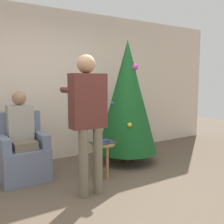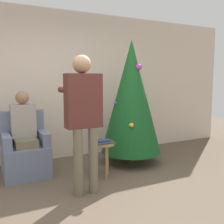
{
  "view_description": "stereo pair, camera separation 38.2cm",
  "coord_description": "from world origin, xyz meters",
  "views": [
    {
      "loc": [
        -1.55,
        -2.32,
        1.45
      ],
      "look_at": [
        0.52,
        0.93,
        0.98
      ],
      "focal_mm": 42.0,
      "sensor_mm": 36.0,
      "label": 1
    },
    {
      "loc": [
        -1.22,
        -2.51,
        1.45
      ],
      "look_at": [
        0.52,
        0.93,
        0.98
      ],
      "focal_mm": 42.0,
      "sensor_mm": 36.0,
      "label": 2
    }
  ],
  "objects": [
    {
      "name": "ground_plane",
      "position": [
        0.0,
        0.0,
        0.0
      ],
      "size": [
        14.0,
        14.0,
        0.0
      ],
      "primitive_type": "plane",
      "color": "brown"
    },
    {
      "name": "wall_back",
      "position": [
        0.0,
        2.23,
        1.35
      ],
      "size": [
        8.0,
        0.06,
        2.7
      ],
      "color": "beige",
      "rests_on": "ground_plane"
    },
    {
      "name": "christmas_tree",
      "position": [
        1.11,
        1.36,
        1.16
      ],
      "size": [
        1.04,
        1.04,
        2.13
      ],
      "color": "brown",
      "rests_on": "ground_plane"
    },
    {
      "name": "armchair",
      "position": [
        -0.64,
        1.55,
        0.35
      ],
      "size": [
        0.66,
        0.65,
        0.98
      ],
      "color": "slate",
      "rests_on": "ground_plane"
    },
    {
      "name": "person_seated",
      "position": [
        -0.64,
        1.53,
        0.71
      ],
      "size": [
        0.36,
        0.46,
        1.29
      ],
      "color": "#6B604C",
      "rests_on": "ground_plane"
    },
    {
      "name": "person_standing",
      "position": [
        -0.07,
        0.56,
        1.07
      ],
      "size": [
        0.46,
        0.57,
        1.76
      ],
      "color": "#6B604C",
      "rests_on": "ground_plane"
    },
    {
      "name": "side_stool",
      "position": [
        0.39,
        0.96,
        0.42
      ],
      "size": [
        0.36,
        0.36,
        0.52
      ],
      "color": "#A37547",
      "rests_on": "ground_plane"
    },
    {
      "name": "laptop",
      "position": [
        0.39,
        0.96,
        0.53
      ],
      "size": [
        0.34,
        0.25,
        0.02
      ],
      "color": "#38383D",
      "rests_on": "side_stool"
    },
    {
      "name": "book",
      "position": [
        0.39,
        0.96,
        0.55
      ],
      "size": [
        0.18,
        0.11,
        0.02
      ],
      "color": "navy",
      "rests_on": "laptop"
    }
  ]
}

